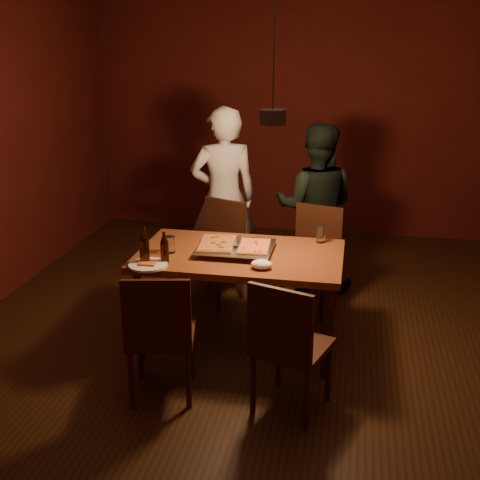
% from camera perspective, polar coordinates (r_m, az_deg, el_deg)
% --- Properties ---
extents(room_shell, '(6.00, 6.00, 6.00)m').
position_cam_1_polar(room_shell, '(4.17, 3.04, 6.79)').
color(room_shell, '#341A0E').
rests_on(room_shell, ground).
extents(dining_table, '(1.50, 0.90, 0.75)m').
position_cam_1_polar(dining_table, '(4.45, 0.00, -2.12)').
color(dining_table, brown).
rests_on(dining_table, floor).
extents(chair_far_left, '(0.55, 0.55, 0.49)m').
position_cam_1_polar(chair_far_left, '(5.33, -2.03, -0.11)').
color(chair_far_left, '#38190F').
rests_on(chair_far_left, floor).
extents(chair_far_right, '(0.52, 0.52, 0.49)m').
position_cam_1_polar(chair_far_right, '(5.18, 7.04, -0.83)').
color(chair_far_right, '#38190F').
rests_on(chair_far_right, floor).
extents(chair_near_left, '(0.50, 0.50, 0.49)m').
position_cam_1_polar(chair_near_left, '(3.85, -7.64, -8.07)').
color(chair_near_left, '#38190F').
rests_on(chair_near_left, floor).
extents(chair_near_right, '(0.53, 0.53, 0.49)m').
position_cam_1_polar(chair_near_right, '(3.70, 4.47, -9.16)').
color(chair_near_right, '#38190F').
rests_on(chair_near_right, floor).
extents(pizza_tray, '(0.58, 0.49, 0.05)m').
position_cam_1_polar(pizza_tray, '(4.43, -0.42, -0.86)').
color(pizza_tray, silver).
rests_on(pizza_tray, dining_table).
extents(pizza_meat, '(0.29, 0.42, 0.02)m').
position_cam_1_polar(pizza_meat, '(4.46, -2.18, -0.29)').
color(pizza_meat, maroon).
rests_on(pizza_meat, pizza_tray).
extents(pizza_cheese, '(0.24, 0.36, 0.02)m').
position_cam_1_polar(pizza_cheese, '(4.39, 1.33, -0.59)').
color(pizza_cheese, gold).
rests_on(pizza_cheese, pizza_tray).
extents(spatula, '(0.10, 0.24, 0.04)m').
position_cam_1_polar(spatula, '(4.43, -0.38, -0.32)').
color(spatula, silver).
rests_on(spatula, pizza_tray).
extents(beer_bottle_a, '(0.07, 0.07, 0.27)m').
position_cam_1_polar(beer_bottle_a, '(4.23, -9.08, -0.47)').
color(beer_bottle_a, black).
rests_on(beer_bottle_a, dining_table).
extents(beer_bottle_b, '(0.06, 0.06, 0.22)m').
position_cam_1_polar(beer_bottle_b, '(4.23, -7.18, -0.71)').
color(beer_bottle_b, black).
rests_on(beer_bottle_b, dining_table).
extents(water_glass_left, '(0.08, 0.08, 0.12)m').
position_cam_1_polar(water_glass_left, '(4.44, -6.69, -0.42)').
color(water_glass_left, silver).
rests_on(water_glass_left, dining_table).
extents(water_glass_right, '(0.06, 0.06, 0.13)m').
position_cam_1_polar(water_glass_right, '(4.67, 7.66, 0.55)').
color(water_glass_right, silver).
rests_on(water_glass_right, dining_table).
extents(plate_slice, '(0.27, 0.27, 0.03)m').
position_cam_1_polar(plate_slice, '(4.22, -8.71, -2.32)').
color(plate_slice, white).
rests_on(plate_slice, dining_table).
extents(napkin, '(0.15, 0.11, 0.06)m').
position_cam_1_polar(napkin, '(4.12, 2.06, -2.33)').
color(napkin, white).
rests_on(napkin, dining_table).
extents(diner_white, '(0.71, 0.59, 1.68)m').
position_cam_1_polar(diner_white, '(5.59, -1.55, 4.03)').
color(diner_white, silver).
rests_on(diner_white, floor).
extents(diner_dark, '(0.76, 0.60, 1.54)m').
position_cam_1_polar(diner_dark, '(5.56, 7.16, 3.09)').
color(diner_dark, black).
rests_on(diner_dark, floor).
extents(pendant_lamp, '(0.18, 0.18, 1.10)m').
position_cam_1_polar(pendant_lamp, '(4.11, 3.13, 11.72)').
color(pendant_lamp, black).
rests_on(pendant_lamp, ceiling).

